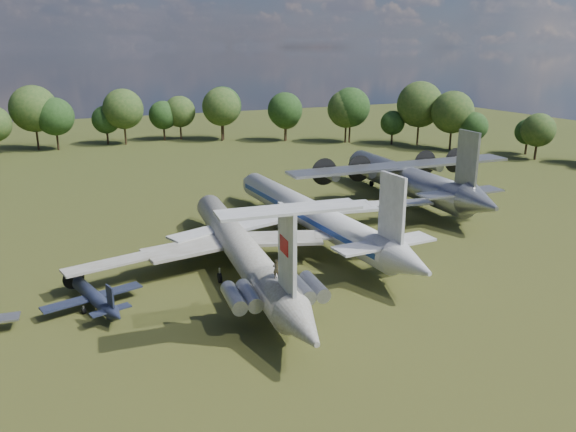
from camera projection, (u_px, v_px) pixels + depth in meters
name	position (u px, v px, depth m)	size (l,w,h in m)	color
ground	(221.00, 263.00, 64.12)	(300.00, 300.00, 0.00)	#233812
il62_airliner	(240.00, 253.00, 60.66)	(36.21, 47.07, 4.62)	beige
tu104_jet	(309.00, 219.00, 72.32)	(37.21, 49.61, 4.96)	silver
an12_transport	(405.00, 183.00, 89.59)	(38.71, 43.27, 5.69)	gray
small_prop_west	(95.00, 300.00, 52.58)	(9.37, 12.78, 1.87)	black
person_on_il62	(276.00, 269.00, 48.02)	(0.63, 0.41, 1.72)	olive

